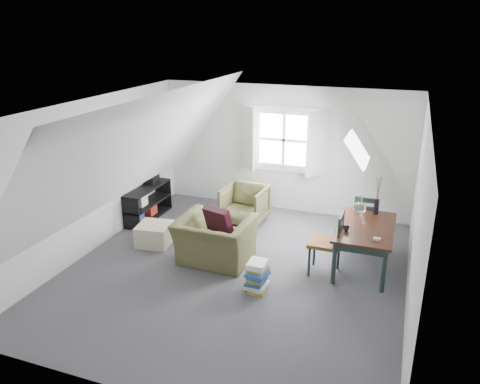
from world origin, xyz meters
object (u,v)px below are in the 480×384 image
at_px(dining_chair_far, 365,219).
at_px(media_shelf, 146,205).
at_px(magazine_stack, 257,276).
at_px(ottoman, 155,234).
at_px(dining_chair_near, 328,242).
at_px(dining_table, 365,232).
at_px(armchair_near, 215,261).
at_px(armchair_far, 244,222).

relative_size(dining_chair_far, media_shelf, 0.74).
bearing_deg(magazine_stack, ottoman, 158.93).
bearing_deg(dining_chair_near, dining_chair_far, 145.82).
height_order(dining_table, dining_chair_far, dining_chair_far).
relative_size(dining_table, dining_chair_far, 1.54).
distance_m(dining_chair_far, magazine_stack, 2.41).
bearing_deg(ottoman, media_shelf, 127.94).
bearing_deg(armchair_near, media_shelf, -29.66).
bearing_deg(media_shelf, armchair_near, -35.58).
height_order(media_shelf, magazine_stack, media_shelf).
bearing_deg(dining_table, armchair_far, 154.55).
xyz_separation_m(armchair_near, dining_chair_near, (1.73, 0.24, 0.52)).
xyz_separation_m(ottoman, magazine_stack, (2.12, -0.82, 0.04)).
distance_m(armchair_near, dining_chair_far, 2.64).
xyz_separation_m(armchair_far, dining_chair_far, (2.25, -0.20, 0.48)).
bearing_deg(armchair_far, dining_chair_far, -2.17).
distance_m(ottoman, dining_chair_near, 2.98).
xyz_separation_m(ottoman, dining_table, (3.45, 0.37, 0.43)).
height_order(ottoman, dining_chair_far, dining_chair_far).
distance_m(dining_chair_far, dining_chair_near, 1.27).
bearing_deg(dining_chair_near, dining_table, 111.20).
distance_m(armchair_near, dining_chair_near, 1.83).
bearing_deg(media_shelf, dining_chair_far, -0.95).
relative_size(armchair_near, ottoman, 2.07).
bearing_deg(dining_table, media_shelf, 171.21).
xyz_separation_m(armchair_near, magazine_stack, (0.90, -0.59, 0.22)).
distance_m(armchair_near, dining_table, 2.39).
height_order(armchair_near, dining_table, dining_table).
distance_m(dining_table, dining_chair_near, 0.62).
xyz_separation_m(ottoman, media_shelf, (-0.72, 0.93, 0.11)).
distance_m(armchair_near, media_shelf, 2.28).
bearing_deg(magazine_stack, dining_chair_far, 58.19).
bearing_deg(dining_chair_near, armchair_near, -96.66).
xyz_separation_m(dining_chair_near, magazine_stack, (-0.83, -0.83, -0.30)).
xyz_separation_m(armchair_far, dining_table, (2.32, -1.04, 0.61)).
bearing_deg(armchair_far, armchair_near, -84.12).
xyz_separation_m(ottoman, dining_chair_near, (2.96, 0.02, 0.34)).
bearing_deg(dining_table, magazine_stack, -139.37).
bearing_deg(ottoman, dining_chair_near, 0.32).
bearing_deg(dining_chair_far, dining_chair_near, 81.92).
distance_m(dining_chair_near, magazine_stack, 1.22).
bearing_deg(dining_chair_far, armchair_near, 45.22).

